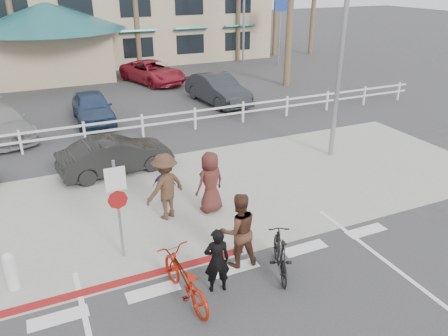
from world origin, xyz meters
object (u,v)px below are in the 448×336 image
bike_red (184,279)px  bike_black (280,254)px  car_white_sedan (115,155)px  sign_post (118,205)px

bike_red → bike_black: 2.34m
bike_black → car_white_sedan: car_white_sedan is taller
bike_black → sign_post: bearing=-12.0°
sign_post → bike_black: bearing=-33.9°
sign_post → bike_red: (0.87, -2.12, -0.91)m
sign_post → bike_black: 3.98m
sign_post → bike_black: size_ratio=1.68×
bike_black → car_white_sedan: bearing=-50.5°
bike_black → car_white_sedan: (-2.30, 7.27, 0.12)m
bike_red → bike_black: bike_red is taller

